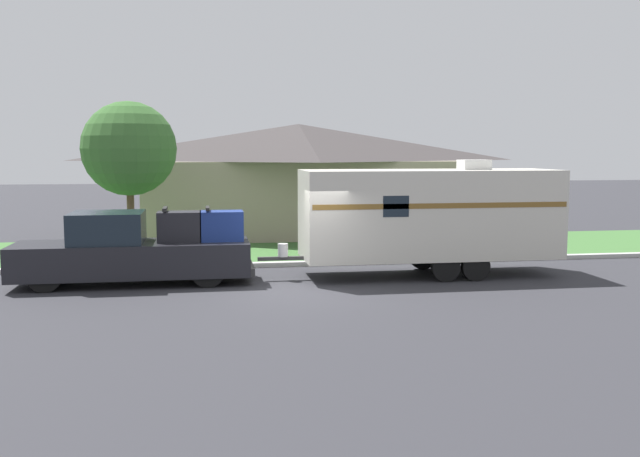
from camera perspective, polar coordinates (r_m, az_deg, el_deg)
name	(u,v)px	position (r m, az deg, el deg)	size (l,w,h in m)	color
ground_plane	(303,290)	(18.28, -1.38, -4.93)	(120.00, 120.00, 0.00)	#2D2D33
curb_strip	(286,264)	(21.93, -2.73, -2.86)	(80.00, 0.30, 0.14)	#ADADA8
lawn_strip	(274,250)	(25.53, -3.66, -1.69)	(80.00, 7.00, 0.03)	#3D6B33
house_across_street	(299,176)	(31.20, -1.71, 4.21)	(13.94, 8.53, 4.68)	gray
pickup_truck	(135,251)	(19.56, -14.56, -1.73)	(6.26, 1.91, 2.04)	black
travel_trailer	(430,214)	(20.37, 8.76, 1.16)	(8.47, 2.35, 3.28)	black
mailbox	(216,231)	(22.49, -8.34, -0.16)	(0.48, 0.20, 1.37)	brown
tree_in_yard	(129,149)	(24.16, -15.04, 6.17)	(3.08, 3.08, 5.14)	brown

